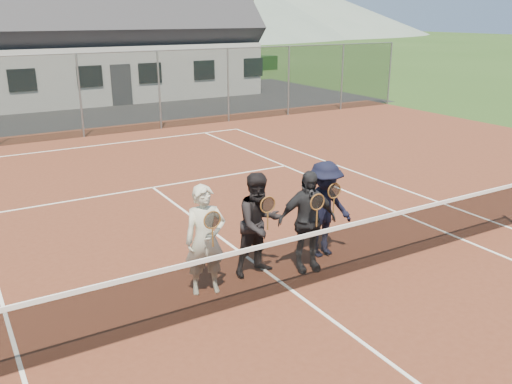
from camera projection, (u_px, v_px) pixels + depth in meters
ground at (49, 111)px, 25.16m from camera, size 220.00×220.00×0.00m
court_surface at (292, 291)px, 8.82m from camera, size 30.00×30.00×0.02m
hedge_row at (11, 76)px, 34.80m from camera, size 40.00×1.20×1.10m
hill_east at (253, 0)px, 110.91m from camera, size 90.00×90.00×14.00m
court_markings at (292, 290)px, 8.82m from camera, size 11.03×23.83×0.01m
tennis_net at (292, 261)px, 8.66m from camera, size 11.68×0.08×1.10m
perimeter_fence at (80, 96)px, 19.38m from camera, size 30.07×0.07×3.02m
clubhouse at (103, 20)px, 29.12m from camera, size 15.60×8.20×7.70m
player_a at (205, 240)px, 8.51m from camera, size 0.74×0.58×1.80m
player_b at (259, 224)px, 9.17m from camera, size 0.91×0.73×1.80m
player_c at (307, 221)px, 9.30m from camera, size 1.13×0.69×1.80m
player_d at (324, 209)px, 9.87m from camera, size 1.19×0.71×1.80m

